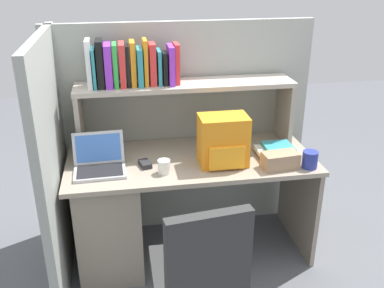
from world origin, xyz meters
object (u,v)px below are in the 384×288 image
laptop (99,163)px  computer_mouse (145,164)px  paper_cup (164,167)px  snack_canister (310,160)px  tissue_box (280,160)px  backpack (223,141)px

laptop → computer_mouse: 0.28m
laptop → computer_mouse: (0.28, 0.01, -0.03)m
paper_cup → snack_canister: snack_canister is taller
computer_mouse → paper_cup: size_ratio=1.21×
paper_cup → tissue_box: tissue_box is taller
computer_mouse → snack_canister: bearing=-25.4°
tissue_box → snack_canister: snack_canister is taller
computer_mouse → tissue_box: tissue_box is taller
backpack → paper_cup: 0.40m
computer_mouse → paper_cup: paper_cup is taller
laptop → backpack: size_ratio=1.00×
computer_mouse → backpack: bearing=-19.9°
laptop → paper_cup: 0.40m
snack_canister → computer_mouse: bearing=169.5°
backpack → snack_canister: 0.55m
backpack → tissue_box: size_ratio=1.44×
computer_mouse → tissue_box: 0.84m
backpack → paper_cup: size_ratio=3.68×
tissue_box → paper_cup: bearing=170.1°
laptop → backpack: (0.77, -0.03, 0.10)m
snack_canister → backpack: bearing=164.4°
laptop → tissue_box: laptop is taller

